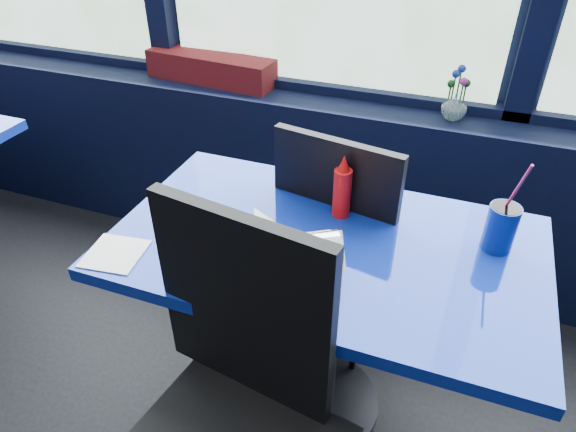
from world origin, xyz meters
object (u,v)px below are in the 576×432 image
object	(u,v)px
chair_near_back	(335,230)
chair_near_front	(232,409)
planter_box	(211,68)
food_basket	(279,258)
flower_vase	(455,103)
soda_cup	(501,227)
near_table	(323,289)
ketchup_bottle	(342,189)

from	to	relation	value
chair_near_back	chair_near_front	bearing A→B (deg)	99.51
chair_near_front	chair_near_back	bearing A→B (deg)	98.38
planter_box	food_basket	distance (m)	1.29
flower_vase	soda_cup	bearing A→B (deg)	-74.55
near_table	food_basket	distance (m)	0.28
chair_near_back	food_basket	size ratio (longest dim) A/B	2.90
food_basket	soda_cup	xyz separation A→B (m)	(0.53, 0.30, 0.03)
chair_near_back	soda_cup	xyz separation A→B (m)	(0.50, -0.18, 0.26)
planter_box	soda_cup	distance (m)	1.48
near_table	soda_cup	world-z (taller)	soda_cup
chair_near_back	planter_box	world-z (taller)	chair_near_back
chair_near_back	planter_box	size ratio (longest dim) A/B	1.61
near_table	flower_vase	distance (m)	0.94
chair_near_front	soda_cup	distance (m)	0.84
chair_near_front	chair_near_back	distance (m)	0.81
near_table	chair_near_front	world-z (taller)	chair_near_front
planter_box	ketchup_bottle	xyz separation A→B (m)	(0.82, -0.75, -0.02)
chair_near_front	ketchup_bottle	bearing A→B (deg)	93.06
near_table	flower_vase	bearing A→B (deg)	73.75
chair_near_front	near_table	bearing A→B (deg)	91.64
food_basket	soda_cup	world-z (taller)	soda_cup
flower_vase	food_basket	xyz separation A→B (m)	(-0.33, -1.02, -0.07)
food_basket	soda_cup	distance (m)	0.60
flower_vase	soda_cup	world-z (taller)	soda_cup
near_table	planter_box	bearing A→B (deg)	132.40
food_basket	soda_cup	bearing A→B (deg)	22.72
near_table	flower_vase	world-z (taller)	flower_vase
near_table	soda_cup	bearing A→B (deg)	17.36
near_table	chair_near_front	size ratio (longest dim) A/B	1.14
food_basket	near_table	bearing A→B (deg)	57.22
ketchup_bottle	soda_cup	size ratio (longest dim) A/B	0.71
chair_near_front	ketchup_bottle	distance (m)	0.68
planter_box	soda_cup	world-z (taller)	soda_cup
near_table	chair_near_back	distance (m)	0.32
flower_vase	ketchup_bottle	xyz separation A→B (m)	(-0.25, -0.71, -0.02)
planter_box	flower_vase	size ratio (longest dim) A/B	2.88
flower_vase	planter_box	bearing A→B (deg)	177.90
chair_near_front	food_basket	world-z (taller)	chair_near_front
near_table	chair_near_back	world-z (taller)	chair_near_back
soda_cup	chair_near_front	bearing A→B (deg)	-129.23
chair_near_back	planter_box	bearing A→B (deg)	-26.81
ketchup_bottle	food_basket	bearing A→B (deg)	-104.82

